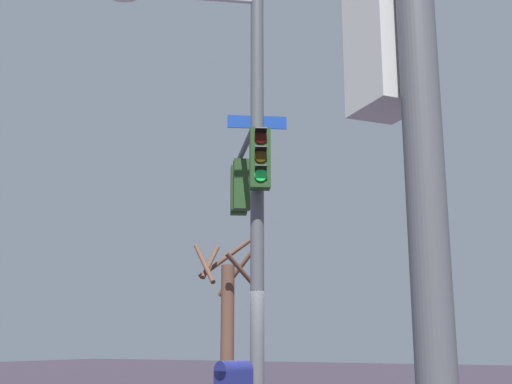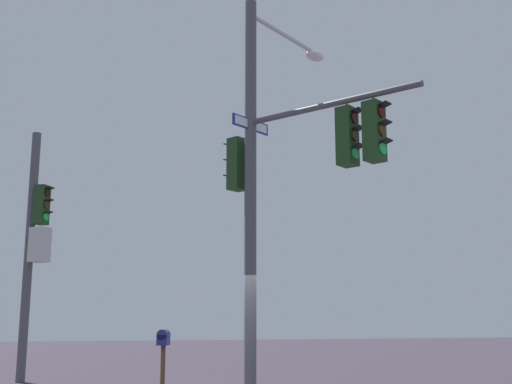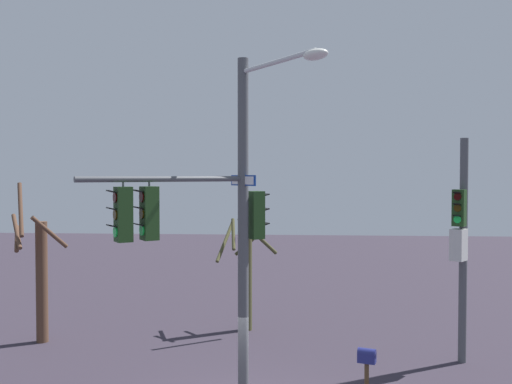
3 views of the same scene
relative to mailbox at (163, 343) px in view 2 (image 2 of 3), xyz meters
The scene contains 3 objects.
main_signal_pole_assembly 5.37m from the mailbox, 28.06° to the left, with size 4.91×2.85×8.37m.
secondary_pole_assembly 5.26m from the mailbox, 135.17° to the right, with size 0.65×0.72×6.86m.
mailbox is the anchor object (origin of this frame).
Camera 2 is at (12.46, -3.03, 1.64)m, focal length 45.34 mm.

